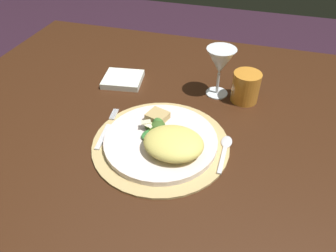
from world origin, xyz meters
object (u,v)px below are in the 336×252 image
Objects in this scene: dinner_plate at (162,141)px; napkin at (123,79)px; fork at (106,130)px; dining_table at (172,156)px; spoon at (225,147)px; amber_tumbler at (246,87)px; wine_glass at (220,63)px.

napkin is at bearing 130.21° from dinner_plate.
dinner_plate is 1.71× the size of fork.
dining_table is 8.48× the size of fork.
amber_tumbler is at bearing 84.81° from spoon.
napkin reaches higher than fork.
napkin is (-0.36, 0.22, 0.00)m from spoon.
dining_table is 9.41× the size of wine_glass.
dinner_plate reaches higher than spoon.
napkin is at bearing 148.62° from spoon.
fork is at bearing -175.77° from spoon.
amber_tumbler reaches higher than napkin.
amber_tumbler is (0.02, 0.23, 0.04)m from spoon.
napkin is (-0.21, 0.24, -0.00)m from dinner_plate.
dining_table is 0.19m from dinner_plate.
dinner_plate is at bearing -87.85° from dining_table.
dinner_plate reaches higher than dining_table.
wine_glass reaches higher than dining_table.
napkin is (-0.20, 0.14, 0.15)m from dining_table.
wine_glass is 0.10m from amber_tumbler.
dining_table is 0.29m from napkin.
spoon is at bearing -75.62° from wine_glass.
dinner_plate is at bearing -124.35° from amber_tumbler.
fork is 1.85× the size of amber_tumbler.
napkin is 1.34× the size of amber_tumbler.
dining_table is 10.53× the size of spoon.
spoon is at bearing -26.50° from dining_table.
fork is 0.30m from spoon.
spoon is 0.89× the size of wine_glass.
dinner_plate is 0.15m from fork.
dinner_plate is at bearing -1.11° from fork.
wine_glass is (0.09, 0.26, 0.09)m from dinner_plate.
wine_glass is (0.24, 0.26, 0.10)m from fork.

